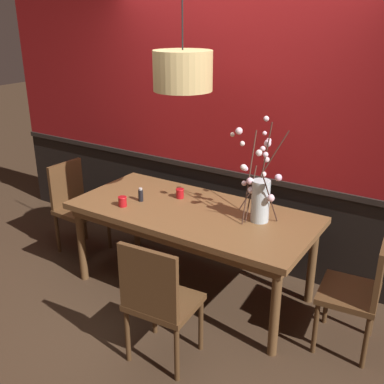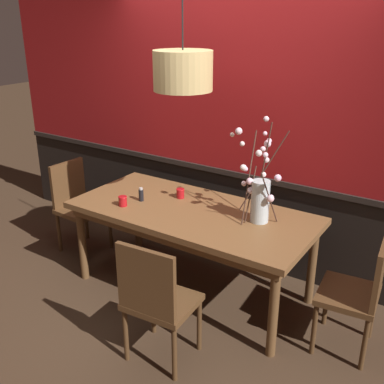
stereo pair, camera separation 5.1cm
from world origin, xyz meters
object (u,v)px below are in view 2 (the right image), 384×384
chair_head_west_end (77,202)px  pendant_lamp (183,71)px  chair_far_side_left (215,198)px  chair_near_side_right (156,298)px  chair_far_side_right (268,209)px  dining_table (192,219)px  vase_with_blossoms (259,195)px  chair_head_east_end (360,289)px  candle_holder_nearer_center (123,201)px  condiment_bottle (141,195)px  candle_holder_nearer_edge (180,193)px

chair_head_west_end → pendant_lamp: (1.31, 0.00, 1.38)m
chair_far_side_left → chair_near_side_right: (0.61, -1.79, 0.03)m
chair_far_side_right → chair_far_side_left: chair_far_side_right is taller
dining_table → chair_near_side_right: (0.29, -0.89, -0.16)m
vase_with_blossoms → chair_head_east_end: bearing=-7.5°
dining_table → chair_far_side_left: size_ratio=2.32×
chair_far_side_left → candle_holder_nearer_center: size_ratio=10.22×
dining_table → pendant_lamp: (-0.09, 0.02, 1.20)m
candle_holder_nearer_center → condiment_bottle: 0.18m
pendant_lamp → candle_holder_nearer_edge: bearing=133.1°
dining_table → vase_with_blossoms: size_ratio=2.53×
chair_far_side_left → chair_near_side_right: chair_near_side_right is taller
chair_head_east_end → pendant_lamp: 2.04m
vase_with_blossoms → pendant_lamp: bearing=-171.1°
chair_far_side_right → vase_with_blossoms: size_ratio=1.18×
chair_head_west_end → candle_holder_nearer_edge: bearing=7.3°
chair_head_east_end → dining_table: bearing=-179.8°
chair_head_east_end → pendant_lamp: (-1.50, 0.01, 1.39)m
candle_holder_nearer_center → condiment_bottle: (0.06, 0.17, 0.01)m
chair_head_west_end → chair_far_side_left: size_ratio=1.04×
chair_head_east_end → chair_far_side_left: bearing=152.3°
chair_head_west_end → vase_with_blossoms: size_ratio=1.13×
candle_holder_nearer_center → vase_with_blossoms: bearing=18.7°
candle_holder_nearer_edge → chair_near_side_right: bearing=-63.4°
chair_head_west_end → chair_far_side_left: bearing=39.2°
chair_far_side_left → chair_head_east_end: bearing=-27.7°
candle_holder_nearer_center → candle_holder_nearer_edge: (0.31, 0.42, -0.00)m
dining_table → vase_with_blossoms: bearing=12.1°
condiment_bottle → chair_far_side_right: bearing=51.4°
candle_holder_nearer_center → pendant_lamp: 1.20m
chair_far_side_right → pendant_lamp: (-0.39, -0.88, 1.37)m
vase_with_blossoms → candle_holder_nearer_center: bearing=-161.3°
chair_head_east_end → candle_holder_nearer_center: chair_head_east_end is taller
chair_head_west_end → chair_far_side_left: (1.09, 0.89, -0.01)m
condiment_bottle → chair_head_west_end: bearing=174.3°
pendant_lamp → chair_head_east_end: bearing=-0.5°
pendant_lamp → chair_near_side_right: bearing=-66.7°
chair_head_east_end → candle_holder_nearer_edge: 1.67m
chair_head_west_end → chair_head_east_end: bearing=-0.2°
candle_holder_nearer_center → pendant_lamp: size_ratio=0.10×
chair_far_side_right → chair_head_east_end: bearing=-38.8°
chair_head_west_end → chair_near_side_right: 1.92m
candle_holder_nearer_edge → condiment_bottle: bearing=-135.5°
chair_far_side_right → chair_near_side_right: size_ratio=1.01×
dining_table → chair_far_side_left: 0.98m
chair_head_east_end → vase_with_blossoms: 0.99m
vase_with_blossoms → condiment_bottle: (-1.03, -0.19, -0.16)m
candle_holder_nearer_center → chair_far_side_left: bearing=79.0°
chair_head_east_end → pendant_lamp: pendant_lamp is taller
vase_with_blossoms → condiment_bottle: size_ratio=6.66×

